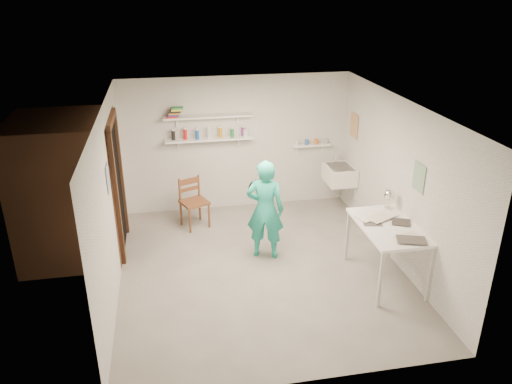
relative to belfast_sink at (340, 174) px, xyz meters
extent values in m
cube|color=slate|center=(-1.75, -1.70, -0.71)|extent=(4.00, 4.50, 0.02)
cube|color=silver|center=(-1.75, -1.70, 1.71)|extent=(4.00, 4.50, 0.02)
cube|color=silver|center=(-1.75, 0.56, 0.50)|extent=(4.00, 0.02, 2.40)
cube|color=silver|center=(-1.75, -3.96, 0.50)|extent=(4.00, 0.02, 2.40)
cube|color=silver|center=(-3.76, -1.70, 0.50)|extent=(0.02, 4.50, 2.40)
cube|color=silver|center=(0.26, -1.70, 0.50)|extent=(0.02, 4.50, 2.40)
cube|color=black|center=(-3.74, -0.65, 0.30)|extent=(0.02, 0.90, 2.00)
cube|color=brown|center=(-4.45, -0.65, 0.35)|extent=(1.40, 1.50, 2.10)
cube|color=brown|center=(-3.72, -0.65, 1.35)|extent=(0.06, 1.05, 0.10)
cube|color=brown|center=(-3.72, -1.15, 0.30)|extent=(0.06, 0.10, 2.00)
cube|color=brown|center=(-3.72, -0.15, 0.30)|extent=(0.06, 0.10, 2.00)
cube|color=white|center=(-2.25, 0.43, 0.65)|extent=(1.50, 0.22, 0.03)
cube|color=white|center=(-2.25, 0.43, 1.05)|extent=(1.50, 0.22, 0.03)
cube|color=white|center=(-0.40, 0.47, 0.42)|extent=(0.70, 0.14, 0.03)
cube|color=#334C7F|center=(-3.74, -1.65, 0.85)|extent=(0.01, 0.28, 0.36)
cube|color=#995933|center=(0.24, 0.10, 0.85)|extent=(0.01, 0.34, 0.42)
cube|color=#3F724C|center=(0.24, -2.25, 0.80)|extent=(0.01, 0.30, 0.38)
cube|color=white|center=(0.00, 0.00, 0.00)|extent=(0.48, 0.60, 0.30)
imported|color=#23AF96|center=(-1.62, -1.32, 0.07)|extent=(0.65, 0.53, 1.53)
cylinder|color=beige|center=(-1.69, -1.12, 0.32)|extent=(0.27, 0.12, 0.28)
cube|color=brown|center=(-2.59, -0.15, -0.25)|extent=(0.54, 0.53, 0.89)
cube|color=white|center=(-0.11, -2.27, -0.28)|extent=(0.76, 1.26, 0.84)
sphere|color=silver|center=(0.10, -1.77, 0.36)|extent=(0.16, 0.16, 0.16)
cylinder|color=black|center=(-2.85, 0.43, 0.75)|extent=(0.06, 0.06, 0.17)
cylinder|color=red|center=(-2.65, 0.43, 0.75)|extent=(0.06, 0.06, 0.17)
cylinder|color=blue|center=(-2.45, 0.43, 0.75)|extent=(0.06, 0.06, 0.17)
cylinder|color=white|center=(-2.25, 0.43, 0.75)|extent=(0.06, 0.06, 0.17)
cylinder|color=orange|center=(-2.05, 0.43, 0.75)|extent=(0.06, 0.06, 0.17)
cylinder|color=#268C3F|center=(-1.85, 0.43, 0.75)|extent=(0.06, 0.06, 0.17)
cylinder|color=#8C268C|center=(-1.65, 0.43, 0.75)|extent=(0.06, 0.06, 0.17)
cube|color=red|center=(-2.85, 0.43, 1.08)|extent=(0.18, 0.14, 0.03)
cube|color=#1933A5|center=(-2.83, 0.43, 1.11)|extent=(0.18, 0.14, 0.03)
cube|color=orange|center=(-2.81, 0.43, 1.14)|extent=(0.18, 0.14, 0.03)
cube|color=black|center=(-2.79, 0.43, 1.16)|extent=(0.18, 0.14, 0.03)
cube|color=yellow|center=(-2.77, 0.43, 1.19)|extent=(0.18, 0.14, 0.03)
cube|color=#338C4C|center=(-2.75, 0.43, 1.22)|extent=(0.18, 0.14, 0.03)
cylinder|color=silver|center=(-0.61, 0.47, 0.48)|extent=(0.07, 0.07, 0.09)
cylinder|color=#335999|center=(-0.47, 0.47, 0.48)|extent=(0.07, 0.07, 0.09)
cylinder|color=orange|center=(-0.33, 0.47, 0.48)|extent=(0.07, 0.07, 0.09)
cylinder|color=#999999|center=(-0.19, 0.47, 0.48)|extent=(0.07, 0.07, 0.09)
cube|color=silver|center=(-0.11, -2.27, 0.15)|extent=(0.30, 0.22, 0.00)
cube|color=#4C4742|center=(-0.11, -2.27, 0.15)|extent=(0.30, 0.22, 0.00)
cube|color=beige|center=(-0.11, -2.27, 0.15)|extent=(0.30, 0.22, 0.00)
cube|color=#383330|center=(-0.11, -2.27, 0.16)|extent=(0.30, 0.22, 0.00)
cube|color=silver|center=(-0.11, -2.27, 0.16)|extent=(0.30, 0.22, 0.00)
cube|color=silver|center=(-0.11, -2.27, 0.17)|extent=(0.30, 0.22, 0.00)
cube|color=#4C4742|center=(-0.11, -2.27, 0.17)|extent=(0.30, 0.22, 0.00)
cube|color=beige|center=(-0.11, -2.27, 0.17)|extent=(0.30, 0.22, 0.00)
camera|label=1|loc=(-2.97, -7.81, 3.20)|focal=35.00mm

